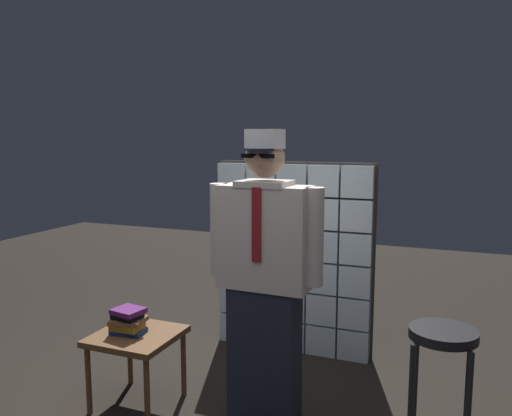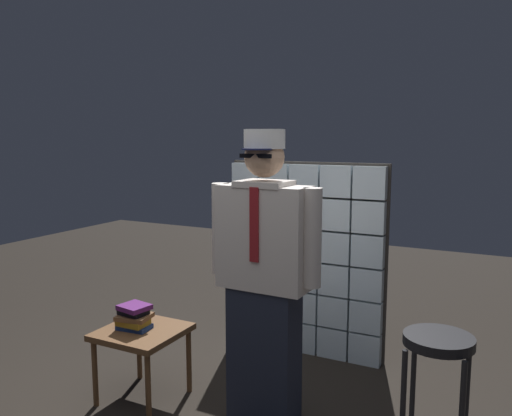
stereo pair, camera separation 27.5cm
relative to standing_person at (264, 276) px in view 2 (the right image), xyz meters
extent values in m
cube|color=silver|center=(-0.71, 1.11, -0.82)|extent=(0.24, 0.08, 0.24)
cube|color=silver|center=(-0.45, 1.11, -0.82)|extent=(0.24, 0.08, 0.24)
cube|color=silver|center=(-0.19, 1.11, -0.82)|extent=(0.24, 0.08, 0.24)
cube|color=silver|center=(0.07, 1.11, -0.82)|extent=(0.24, 0.08, 0.24)
cube|color=silver|center=(0.33, 1.11, -0.82)|extent=(0.24, 0.08, 0.24)
cube|color=silver|center=(-0.71, 1.11, -0.56)|extent=(0.24, 0.08, 0.24)
cube|color=silver|center=(-0.45, 1.11, -0.56)|extent=(0.24, 0.08, 0.24)
cube|color=silver|center=(-0.19, 1.11, -0.56)|extent=(0.24, 0.08, 0.24)
cube|color=silver|center=(0.07, 1.11, -0.56)|extent=(0.24, 0.08, 0.24)
cube|color=silver|center=(0.33, 1.11, -0.56)|extent=(0.24, 0.08, 0.24)
cube|color=silver|center=(-0.71, 1.11, -0.30)|extent=(0.24, 0.08, 0.24)
cube|color=silver|center=(-0.45, 1.11, -0.30)|extent=(0.24, 0.08, 0.24)
cube|color=silver|center=(-0.19, 1.11, -0.30)|extent=(0.24, 0.08, 0.24)
cube|color=silver|center=(0.07, 1.11, -0.30)|extent=(0.24, 0.08, 0.24)
cube|color=silver|center=(0.33, 1.11, -0.30)|extent=(0.24, 0.08, 0.24)
cube|color=silver|center=(-0.71, 1.11, -0.04)|extent=(0.24, 0.08, 0.24)
cube|color=silver|center=(-0.45, 1.11, -0.04)|extent=(0.24, 0.08, 0.24)
cube|color=silver|center=(-0.19, 1.11, -0.04)|extent=(0.24, 0.08, 0.24)
cube|color=silver|center=(0.07, 1.11, -0.04)|extent=(0.24, 0.08, 0.24)
cube|color=silver|center=(0.33, 1.11, -0.04)|extent=(0.24, 0.08, 0.24)
cube|color=silver|center=(-0.71, 1.11, 0.22)|extent=(0.24, 0.08, 0.24)
cube|color=silver|center=(-0.45, 1.11, 0.22)|extent=(0.24, 0.08, 0.24)
cube|color=silver|center=(-0.19, 1.11, 0.22)|extent=(0.24, 0.08, 0.24)
cube|color=silver|center=(0.07, 1.11, 0.22)|extent=(0.24, 0.08, 0.24)
cube|color=silver|center=(0.33, 1.11, 0.22)|extent=(0.24, 0.08, 0.24)
cube|color=silver|center=(-0.71, 1.11, 0.48)|extent=(0.24, 0.08, 0.24)
cube|color=silver|center=(-0.45, 1.11, 0.48)|extent=(0.24, 0.08, 0.24)
cube|color=silver|center=(-0.19, 1.11, 0.48)|extent=(0.24, 0.08, 0.24)
cube|color=silver|center=(0.07, 1.11, 0.48)|extent=(0.24, 0.08, 0.24)
cube|color=silver|center=(0.33, 1.11, 0.48)|extent=(0.24, 0.08, 0.24)
cube|color=#38332D|center=(-0.19, 1.16, -0.17)|extent=(1.33, 0.02, 1.59)
cube|color=#1E2333|center=(0.00, 0.00, -0.51)|extent=(0.42, 0.22, 0.87)
cube|color=silver|center=(0.00, 0.00, 0.23)|extent=(0.55, 0.25, 0.62)
cube|color=maroon|center=(0.00, -0.12, 0.33)|extent=(0.06, 0.01, 0.43)
cube|color=silver|center=(0.00, 0.00, 0.55)|extent=(0.31, 0.26, 0.04)
sphere|color=tan|center=(0.00, 0.00, 0.70)|extent=(0.24, 0.24, 0.24)
ellipsoid|color=black|center=(0.00, -0.05, 0.66)|extent=(0.16, 0.09, 0.11)
cube|color=black|center=(0.00, -0.11, 0.72)|extent=(0.20, 0.02, 0.02)
cylinder|color=#191E47|center=(0.00, -0.09, 0.75)|extent=(0.18, 0.18, 0.01)
cylinder|color=white|center=(0.00, 0.00, 0.81)|extent=(0.24, 0.24, 0.11)
cylinder|color=silver|center=(0.30, -0.01, 0.26)|extent=(0.11, 0.11, 0.57)
cylinder|color=silver|center=(-0.30, 0.01, 0.26)|extent=(0.11, 0.11, 0.57)
cylinder|color=black|center=(1.02, -0.14, -0.16)|extent=(0.34, 0.34, 0.05)
cylinder|color=black|center=(0.89, 0.00, -0.57)|extent=(0.03, 0.03, 0.75)
cylinder|color=black|center=(1.15, 0.00, -0.57)|extent=(0.03, 0.03, 0.75)
cube|color=brown|center=(-0.86, -0.10, -0.47)|extent=(0.52, 0.52, 0.04)
cylinder|color=brown|center=(-1.08, -0.32, -0.72)|extent=(0.04, 0.04, 0.45)
cylinder|color=brown|center=(-0.64, -0.32, -0.72)|extent=(0.04, 0.04, 0.45)
cylinder|color=brown|center=(-1.08, 0.12, -0.72)|extent=(0.04, 0.04, 0.45)
cylinder|color=brown|center=(-0.64, 0.12, -0.72)|extent=(0.04, 0.04, 0.45)
cube|color=navy|center=(-0.90, -0.12, -0.44)|extent=(0.23, 0.15, 0.03)
cube|color=olive|center=(-0.91, -0.13, -0.40)|extent=(0.20, 0.14, 0.04)
cube|color=brown|center=(-0.91, -0.12, -0.37)|extent=(0.24, 0.21, 0.03)
cube|color=black|center=(-0.92, -0.11, -0.33)|extent=(0.19, 0.15, 0.04)
cube|color=#591E66|center=(-0.90, -0.12, -0.30)|extent=(0.21, 0.20, 0.03)
cylinder|color=navy|center=(-0.91, -0.13, -0.40)|extent=(0.08, 0.08, 0.09)
torus|color=navy|center=(-0.86, -0.13, -0.40)|extent=(0.06, 0.01, 0.06)
camera|label=1|loc=(1.06, -2.77, 0.82)|focal=35.87mm
camera|label=2|loc=(1.31, -2.66, 0.82)|focal=35.87mm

